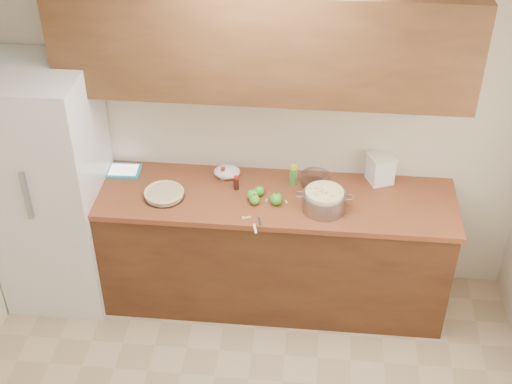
# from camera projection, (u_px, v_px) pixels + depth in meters

# --- Properties ---
(room_shell) EXTENTS (3.60, 3.60, 3.60)m
(room_shell) POSITION_uv_depth(u_px,v_px,m) (231.00, 313.00, 3.39)
(room_shell) COLOR tan
(room_shell) RESTS_ON ground
(counter_run) EXTENTS (2.64, 0.68, 0.92)m
(counter_run) POSITION_uv_depth(u_px,v_px,m) (260.00, 247.00, 5.07)
(counter_run) COLOR #4F2D16
(counter_run) RESTS_ON ground
(upper_cabinets) EXTENTS (2.60, 0.34, 0.70)m
(upper_cabinets) POSITION_uv_depth(u_px,v_px,m) (263.00, 43.00, 4.32)
(upper_cabinets) COLOR brown
(upper_cabinets) RESTS_ON room_shell
(fridge) EXTENTS (0.70, 0.70, 1.80)m
(fridge) POSITION_uv_depth(u_px,v_px,m) (51.00, 188.00, 4.89)
(fridge) COLOR silver
(fridge) RESTS_ON ground
(pie) EXTENTS (0.28, 0.28, 0.04)m
(pie) POSITION_uv_depth(u_px,v_px,m) (164.00, 194.00, 4.77)
(pie) COLOR silver
(pie) RESTS_ON counter_run
(colander) EXTENTS (0.38, 0.29, 0.14)m
(colander) POSITION_uv_depth(u_px,v_px,m) (324.00, 200.00, 4.63)
(colander) COLOR gray
(colander) RESTS_ON counter_run
(flour_canister) EXTENTS (0.22, 0.22, 0.20)m
(flour_canister) POSITION_uv_depth(u_px,v_px,m) (381.00, 168.00, 4.87)
(flour_canister) COLOR white
(flour_canister) RESTS_ON counter_run
(tablet) EXTENTS (0.24, 0.19, 0.02)m
(tablet) POSITION_uv_depth(u_px,v_px,m) (124.00, 171.00, 5.02)
(tablet) COLOR #28A0C2
(tablet) RESTS_ON counter_run
(paring_knife) EXTENTS (0.06, 0.18, 0.02)m
(paring_knife) POSITION_uv_depth(u_px,v_px,m) (256.00, 228.00, 4.50)
(paring_knife) COLOR gray
(paring_knife) RESTS_ON counter_run
(lemon_bottle) EXTENTS (0.05, 0.05, 0.15)m
(lemon_bottle) POSITION_uv_depth(u_px,v_px,m) (293.00, 175.00, 4.87)
(lemon_bottle) COLOR #4C8C38
(lemon_bottle) RESTS_ON counter_run
(cinnamon_shaker) EXTENTS (0.04, 0.04, 0.09)m
(cinnamon_shaker) POSITION_uv_depth(u_px,v_px,m) (223.00, 174.00, 4.93)
(cinnamon_shaker) COLOR beige
(cinnamon_shaker) RESTS_ON counter_run
(vanilla_bottle) EXTENTS (0.04, 0.04, 0.10)m
(vanilla_bottle) POSITION_uv_depth(u_px,v_px,m) (236.00, 183.00, 4.83)
(vanilla_bottle) COLOR black
(vanilla_bottle) RESTS_ON counter_run
(mixing_bowl) EXTENTS (0.21, 0.21, 0.08)m
(mixing_bowl) POSITION_uv_depth(u_px,v_px,m) (315.00, 179.00, 4.87)
(mixing_bowl) COLOR silver
(mixing_bowl) RESTS_ON counter_run
(paper_towel) EXTENTS (0.21, 0.18, 0.08)m
(paper_towel) POSITION_uv_depth(u_px,v_px,m) (227.00, 172.00, 4.95)
(paper_towel) COLOR white
(paper_towel) RESTS_ON counter_run
(apple_left) EXTENTS (0.08, 0.08, 0.09)m
(apple_left) POSITION_uv_depth(u_px,v_px,m) (253.00, 195.00, 4.73)
(apple_left) COLOR green
(apple_left) RESTS_ON counter_run
(apple_center) EXTENTS (0.07, 0.07, 0.08)m
(apple_center) POSITION_uv_depth(u_px,v_px,m) (259.00, 191.00, 4.78)
(apple_center) COLOR green
(apple_center) RESTS_ON counter_run
(apple_front) EXTENTS (0.07, 0.07, 0.08)m
(apple_front) POSITION_uv_depth(u_px,v_px,m) (254.00, 200.00, 4.70)
(apple_front) COLOR green
(apple_front) RESTS_ON counter_run
(apple_extra) EXTENTS (0.08, 0.08, 0.10)m
(apple_extra) POSITION_uv_depth(u_px,v_px,m) (276.00, 199.00, 4.69)
(apple_extra) COLOR green
(apple_extra) RESTS_ON counter_run
(peel_a) EXTENTS (0.02, 0.04, 0.00)m
(peel_a) POSITION_uv_depth(u_px,v_px,m) (243.00, 218.00, 4.59)
(peel_a) COLOR #8CB658
(peel_a) RESTS_ON counter_run
(peel_b) EXTENTS (0.02, 0.03, 0.00)m
(peel_b) POSITION_uv_depth(u_px,v_px,m) (286.00, 202.00, 4.73)
(peel_b) COLOR #8CB658
(peel_b) RESTS_ON counter_run
(peel_c) EXTENTS (0.05, 0.04, 0.00)m
(peel_c) POSITION_uv_depth(u_px,v_px,m) (257.00, 200.00, 4.75)
(peel_c) COLOR #8CB658
(peel_c) RESTS_ON counter_run
(peel_d) EXTENTS (0.02, 0.03, 0.00)m
(peel_d) POSITION_uv_depth(u_px,v_px,m) (266.00, 200.00, 4.75)
(peel_d) COLOR #8CB658
(peel_d) RESTS_ON counter_run
(peel_e) EXTENTS (0.05, 0.03, 0.00)m
(peel_e) POSITION_uv_depth(u_px,v_px,m) (248.00, 217.00, 4.60)
(peel_e) COLOR #8CB658
(peel_e) RESTS_ON counter_run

